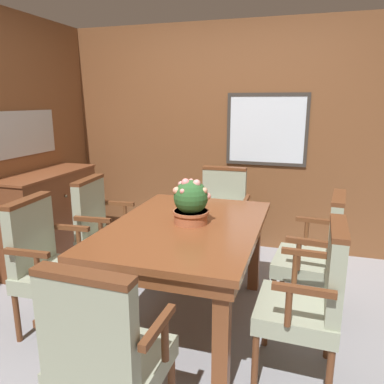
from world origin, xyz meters
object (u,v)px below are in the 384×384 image
(chair_head_far, at_px, (222,212))
(potted_plant, at_px, (191,202))
(sideboard_cabinet, at_px, (50,218))
(chair_left_far, at_px, (103,228))
(dining_table, at_px, (186,237))
(chair_left_near, at_px, (47,260))
(chair_right_near, at_px, (311,296))
(chair_head_near, at_px, (104,352))
(chair_right_far, at_px, (317,251))

(chair_head_far, bearing_deg, potted_plant, -90.49)
(potted_plant, xyz_separation_m, sideboard_cabinet, (-1.68, 0.59, -0.46))
(chair_left_far, distance_m, chair_head_far, 1.20)
(dining_table, bearing_deg, chair_left_far, 157.85)
(dining_table, distance_m, potted_plant, 0.26)
(sideboard_cabinet, bearing_deg, chair_left_near, -53.25)
(chair_right_near, xyz_separation_m, sideboard_cabinet, (-2.52, 0.96, -0.06))
(chair_head_far, xyz_separation_m, chair_head_near, (-0.03, -2.29, 0.00))
(chair_right_near, xyz_separation_m, potted_plant, (-0.84, 0.37, 0.40))
(chair_left_near, height_order, chair_right_near, same)
(chair_right_near, bearing_deg, chair_right_far, 177.99)
(potted_plant, relative_size, sideboard_cabinet, 0.29)
(chair_right_far, bearing_deg, potted_plant, -63.82)
(chair_left_far, bearing_deg, chair_head_far, -53.10)
(chair_left_near, distance_m, sideboard_cabinet, 1.22)
(chair_right_near, bearing_deg, chair_left_near, -87.64)
(dining_table, relative_size, chair_left_near, 1.56)
(chair_head_far, relative_size, potted_plant, 2.94)
(sideboard_cabinet, bearing_deg, chair_head_near, -47.03)
(chair_head_far, bearing_deg, chair_left_far, -140.50)
(chair_head_far, relative_size, chair_right_near, 1.00)
(chair_left_far, relative_size, sideboard_cabinet, 0.85)
(chair_left_near, relative_size, chair_right_far, 1.00)
(chair_left_near, height_order, chair_head_near, same)
(chair_left_far, distance_m, chair_right_far, 1.82)
(chair_left_far, distance_m, chair_left_near, 0.73)
(dining_table, bearing_deg, chair_right_far, 21.33)
(chair_left_far, relative_size, chair_head_near, 1.00)
(chair_right_near, xyz_separation_m, chair_right_far, (0.05, 0.71, 0.00))
(chair_head_far, height_order, chair_head_near, same)
(chair_left_far, xyz_separation_m, potted_plant, (0.93, -0.34, 0.40))
(chair_left_near, distance_m, chair_right_far, 1.98)
(potted_plant, bearing_deg, chair_head_far, 91.01)
(chair_left_near, bearing_deg, dining_table, -71.70)
(chair_head_near, xyz_separation_m, chair_right_near, (0.89, 0.79, 0.00))
(chair_right_near, bearing_deg, sideboard_cabinet, -109.03)
(dining_table, relative_size, chair_head_near, 1.56)
(dining_table, height_order, chair_head_near, chair_head_near)
(chair_left_near, bearing_deg, potted_plant, -70.91)
(chair_left_near, height_order, chair_right_far, same)
(chair_right_far, height_order, potted_plant, potted_plant)
(dining_table, height_order, chair_head_far, chair_head_far)
(chair_head_near, bearing_deg, chair_right_near, -136.79)
(dining_table, xyz_separation_m, chair_head_near, (-0.02, -1.14, -0.14))
(chair_head_far, height_order, chair_right_far, same)
(chair_left_near, distance_m, chair_right_near, 1.79)
(sideboard_cabinet, bearing_deg, chair_head_far, 18.00)
(chair_head_far, bearing_deg, chair_head_near, -92.21)
(chair_right_near, bearing_deg, chair_head_far, -148.27)
(chair_left_far, relative_size, chair_head_far, 1.00)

